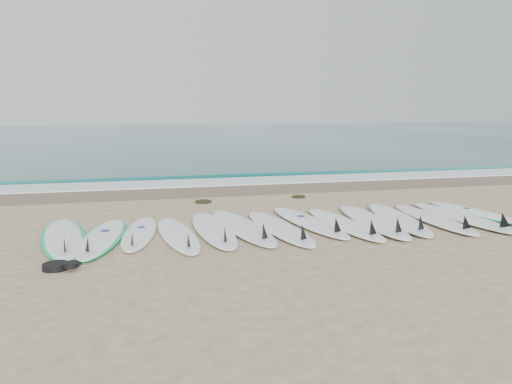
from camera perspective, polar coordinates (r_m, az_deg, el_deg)
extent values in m
plane|color=tan|center=(8.62, 4.26, -4.02)|extent=(120.00, 120.00, 0.00)
cube|color=#1D5B5A|center=(40.60, -10.25, 6.44)|extent=(120.00, 55.00, 0.03)
cube|color=brown|center=(12.51, -1.59, 0.23)|extent=(120.00, 1.80, 0.01)
cube|color=silver|center=(13.86, -2.83, 1.18)|extent=(120.00, 1.40, 0.04)
cube|color=#1D5B5A|center=(15.32, -3.91, 2.07)|extent=(120.00, 1.00, 0.10)
ellipsoid|color=white|center=(8.32, -21.17, -4.80)|extent=(0.96, 2.78, 0.09)
ellipsoid|color=#00C068|center=(8.32, -21.16, -4.85)|extent=(1.05, 2.82, 0.06)
cone|color=black|center=(7.31, -21.06, -5.41)|extent=(0.27, 0.32, 0.29)
ellipsoid|color=white|center=(8.11, -17.20, -4.96)|extent=(0.88, 2.59, 0.08)
ellipsoid|color=#00C068|center=(8.11, -17.19, -5.00)|extent=(0.97, 2.62, 0.06)
cone|color=black|center=(7.20, -18.69, -5.62)|extent=(0.25, 0.30, 0.27)
cylinder|color=navy|center=(8.34, -16.88, -4.27)|extent=(0.17, 0.17, 0.01)
ellipsoid|color=white|center=(8.26, -13.15, -4.55)|extent=(0.79, 2.38, 0.08)
cone|color=black|center=(7.41, -13.97, -5.10)|extent=(0.23, 0.27, 0.25)
cylinder|color=navy|center=(8.47, -12.98, -3.93)|extent=(0.15, 0.15, 0.01)
ellipsoid|color=white|center=(8.03, -8.99, -4.79)|extent=(0.73, 2.53, 0.08)
cone|color=black|center=(7.13, -7.75, -5.38)|extent=(0.23, 0.28, 0.27)
ellipsoid|color=white|center=(8.31, -4.97, -4.21)|extent=(0.63, 2.76, 0.09)
cone|color=black|center=(7.31, -3.57, -4.78)|extent=(0.24, 0.30, 0.29)
ellipsoid|color=white|center=(8.45, -1.68, -3.93)|extent=(0.92, 2.93, 0.09)
cone|color=black|center=(7.44, 0.91, -4.42)|extent=(0.28, 0.33, 0.31)
ellipsoid|color=white|center=(8.39, 2.57, -4.05)|extent=(0.79, 2.77, 0.09)
cone|color=black|center=(7.45, 5.36, -4.54)|extent=(0.25, 0.31, 0.29)
ellipsoid|color=white|center=(8.85, 5.92, -3.38)|extent=(0.90, 2.77, 0.09)
cone|color=black|center=(7.97, 9.19, -3.71)|extent=(0.26, 0.32, 0.29)
cylinder|color=navy|center=(9.07, 5.17, -2.77)|extent=(0.18, 0.18, 0.01)
ellipsoid|color=white|center=(8.80, 9.86, -3.54)|extent=(0.71, 2.72, 0.09)
cone|color=black|center=(7.93, 13.11, -3.92)|extent=(0.24, 0.30, 0.29)
ellipsoid|color=white|center=(9.10, 13.04, -3.20)|extent=(0.80, 2.89, 0.09)
cone|color=black|center=(8.14, 15.90, -3.60)|extent=(0.26, 0.32, 0.30)
ellipsoid|color=white|center=(9.41, 15.85, -2.91)|extent=(1.07, 2.91, 0.09)
cone|color=black|center=(8.43, 18.29, -3.28)|extent=(0.29, 0.34, 0.30)
ellipsoid|color=white|center=(9.60, 19.52, -2.88)|extent=(0.67, 2.69, 0.09)
cone|color=black|center=(8.77, 22.82, -3.16)|extent=(0.24, 0.29, 0.28)
ellipsoid|color=white|center=(9.92, 22.34, -2.64)|extent=(0.70, 2.86, 0.09)
cone|color=black|center=(9.12, 26.43, -2.86)|extent=(0.25, 0.31, 0.30)
ellipsoid|color=white|center=(10.48, 23.82, -2.16)|extent=(0.86, 2.53, 0.08)
ellipsoid|color=#00C068|center=(10.48, 23.82, -2.19)|extent=(0.95, 2.56, 0.06)
cylinder|color=navy|center=(10.64, 22.92, -1.71)|extent=(0.16, 0.16, 0.01)
ellipsoid|color=black|center=(10.86, -6.03, -1.06)|extent=(0.37, 0.29, 0.07)
ellipsoid|color=black|center=(11.48, 4.90, -0.50)|extent=(0.33, 0.25, 0.06)
cylinder|color=black|center=(6.86, -21.94, -7.88)|extent=(0.32, 0.32, 0.08)
cylinder|color=black|center=(6.72, -20.38, -7.77)|extent=(0.20, 0.20, 0.06)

